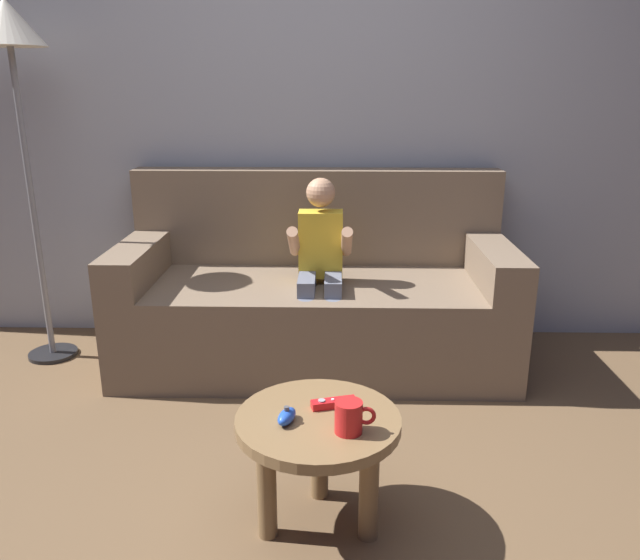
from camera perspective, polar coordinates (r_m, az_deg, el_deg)
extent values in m
plane|color=brown|center=(2.03, -4.59, -23.82)|extent=(9.68, 9.68, 0.00)
cube|color=#999EA8|center=(3.33, -1.86, 15.95)|extent=(4.84, 0.05, 2.50)
cube|color=#75604C|center=(3.09, -0.45, -3.79)|extent=(1.88, 0.80, 0.44)
cube|color=#75604C|center=(3.27, -0.29, 5.85)|extent=(1.88, 0.16, 0.49)
cube|color=#75604C|center=(3.14, -16.21, 1.75)|extent=(0.18, 0.80, 0.18)
cube|color=#75604C|center=(3.08, 15.55, 1.54)|extent=(0.18, 0.80, 0.18)
cylinder|color=slate|center=(2.82, -1.29, -5.95)|extent=(0.07, 0.07, 0.44)
cylinder|color=slate|center=(2.82, 1.17, -5.98)|extent=(0.07, 0.07, 0.44)
cube|color=slate|center=(2.85, -1.20, -0.32)|extent=(0.08, 0.25, 0.08)
cube|color=slate|center=(2.85, 1.21, -0.34)|extent=(0.08, 0.25, 0.08)
cube|color=gold|center=(2.93, 0.06, 3.33)|extent=(0.20, 0.12, 0.31)
cylinder|color=tan|center=(2.81, -2.44, 3.53)|extent=(0.05, 0.23, 0.18)
cylinder|color=tan|center=(2.81, 2.47, 3.50)|extent=(0.05, 0.23, 0.18)
sphere|color=tan|center=(2.88, 0.07, 8.02)|extent=(0.13, 0.13, 0.13)
cylinder|color=brown|center=(1.91, -0.18, -12.85)|extent=(0.50, 0.50, 0.04)
cylinder|color=brown|center=(1.99, -4.91, -18.28)|extent=(0.06, 0.06, 0.35)
cylinder|color=brown|center=(1.98, 4.50, -18.42)|extent=(0.06, 0.06, 0.35)
cylinder|color=brown|center=(2.15, -0.05, -15.26)|extent=(0.06, 0.06, 0.35)
cube|color=red|center=(1.95, 1.27, -11.21)|extent=(0.14, 0.07, 0.02)
cylinder|color=#99999E|center=(1.94, 0.16, -10.98)|extent=(0.02, 0.02, 0.00)
cylinder|color=silver|center=(1.94, 1.17, -10.87)|extent=(0.01, 0.01, 0.00)
cylinder|color=silver|center=(1.95, 1.78, -10.80)|extent=(0.01, 0.01, 0.00)
ellipsoid|color=blue|center=(1.87, -3.07, -12.37)|extent=(0.07, 0.10, 0.04)
cylinder|color=#4C4C51|center=(1.85, -3.08, -11.67)|extent=(0.02, 0.02, 0.01)
cylinder|color=red|center=(1.81, 2.64, -12.44)|extent=(0.08, 0.08, 0.09)
torus|color=red|center=(1.81, 4.26, -12.30)|extent=(0.06, 0.01, 0.06)
cylinder|color=black|center=(3.52, -23.24, -6.20)|extent=(0.24, 0.24, 0.02)
cylinder|color=slate|center=(3.31, -24.79, 5.82)|extent=(0.03, 0.03, 1.48)
cone|color=beige|center=(3.27, -26.76, 20.36)|extent=(0.32, 0.32, 0.20)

